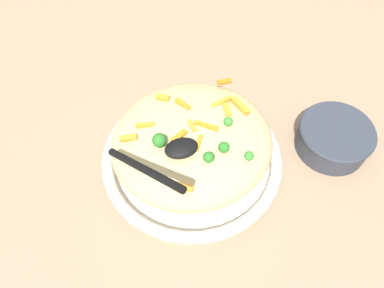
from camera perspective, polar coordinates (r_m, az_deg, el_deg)
name	(u,v)px	position (r m, az deg, el deg)	size (l,w,h in m)	color
ground_plane	(192,167)	(0.75, 0.00, -3.54)	(2.40, 2.40, 0.00)	#9E7F60
serving_bowl	(192,160)	(0.72, 0.00, -2.43)	(0.35, 0.35, 0.05)	white
pasta_mound	(192,141)	(0.67, 0.00, 0.41)	(0.30, 0.28, 0.09)	#D1BA7A
carrot_piece_0	(145,125)	(0.65, -7.31, 2.95)	(0.03, 0.01, 0.01)	orange
carrot_piece_1	(192,126)	(0.63, 0.06, 2.82)	(0.03, 0.01, 0.01)	orange
carrot_piece_2	(202,142)	(0.61, 1.50, 0.32)	(0.03, 0.01, 0.01)	orange
carrot_piece_3	(184,187)	(0.58, -1.20, -6.73)	(0.03, 0.01, 0.01)	orange
carrot_piece_4	(227,110)	(0.67, 5.48, 5.35)	(0.03, 0.01, 0.01)	orange
carrot_piece_5	(179,136)	(0.62, -2.04, 1.18)	(0.03, 0.01, 0.01)	orange
carrot_piece_6	(240,106)	(0.67, 7.57, 5.97)	(0.04, 0.01, 0.01)	orange
carrot_piece_7	(163,97)	(0.68, -4.61, 7.26)	(0.02, 0.01, 0.01)	orange
carrot_piece_8	(206,126)	(0.63, 2.23, 2.84)	(0.04, 0.01, 0.01)	orange
carrot_piece_9	(128,138)	(0.64, -9.94, 0.98)	(0.03, 0.01, 0.01)	orange
carrot_piece_10	(221,102)	(0.68, 4.59, 6.58)	(0.04, 0.01, 0.01)	orange
carrot_piece_11	(182,104)	(0.67, -1.55, 6.18)	(0.03, 0.01, 0.01)	orange
carrot_piece_12	(224,82)	(0.71, 5.06, 9.67)	(0.03, 0.01, 0.01)	orange
broccoli_floret_0	(224,147)	(0.60, 4.99, -0.54)	(0.02, 0.02, 0.02)	#296820
broccoli_floret_1	(249,156)	(0.60, 8.92, -1.87)	(0.02, 0.02, 0.02)	#377928
broccoli_floret_2	(209,157)	(0.59, 2.62, -2.09)	(0.02, 0.02, 0.02)	#296820
broccoli_floret_3	(159,140)	(0.60, -5.11, 0.55)	(0.02, 0.02, 0.03)	#296820
broccoli_floret_4	(228,122)	(0.64, 5.67, 3.50)	(0.02, 0.02, 0.02)	#377928
serving_spoon	(168,156)	(0.57, -3.81, -1.82)	(0.14, 0.15, 0.09)	black
companion_bowl	(334,137)	(0.80, 21.33, 1.05)	(0.15, 0.15, 0.06)	#333842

